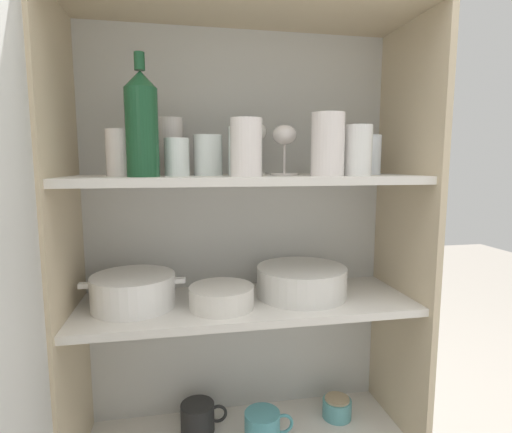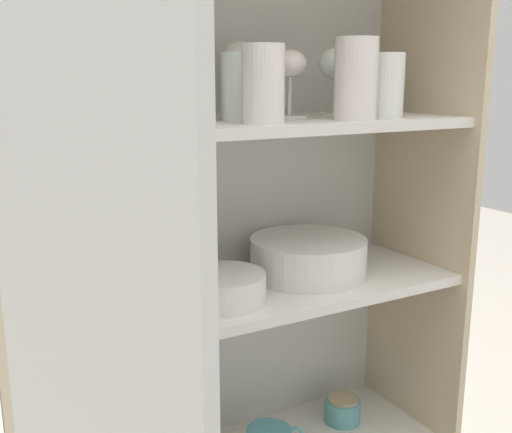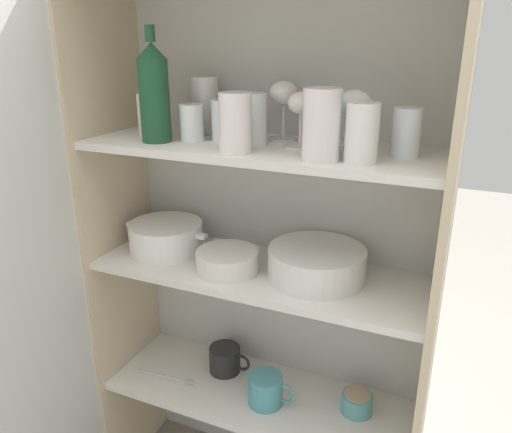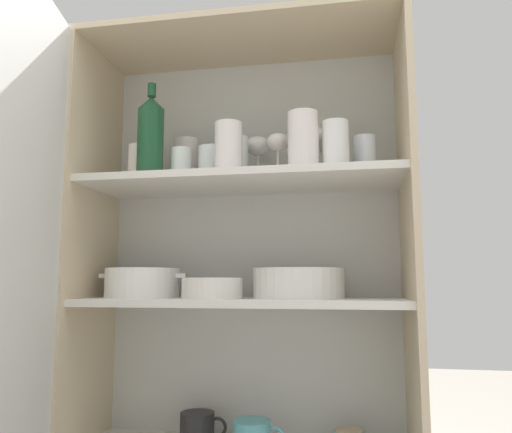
{
  "view_description": "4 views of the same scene",
  "coord_description": "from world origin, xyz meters",
  "px_view_note": "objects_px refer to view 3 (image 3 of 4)",
  "views": [
    {
      "loc": [
        -0.17,
        -0.86,
        1.14
      ],
      "look_at": [
        0.02,
        0.14,
        1.01
      ],
      "focal_mm": 28.0,
      "sensor_mm": 36.0,
      "label": 1
    },
    {
      "loc": [
        -0.53,
        -0.85,
        1.19
      ],
      "look_at": [
        0.05,
        0.2,
        0.91
      ],
      "focal_mm": 42.0,
      "sensor_mm": 36.0,
      "label": 2
    },
    {
      "loc": [
        0.47,
        -0.95,
        1.36
      ],
      "look_at": [
        -0.02,
        0.18,
        0.91
      ],
      "focal_mm": 35.0,
      "sensor_mm": 36.0,
      "label": 3
    },
    {
      "loc": [
        0.29,
        -1.2,
        0.82
      ],
      "look_at": [
        0.04,
        0.15,
        1.0
      ],
      "focal_mm": 35.0,
      "sensor_mm": 36.0,
      "label": 4
    }
  ],
  "objects_px": {
    "casserole_dish": "(166,237)",
    "storage_jar": "(357,402)",
    "mixing_bowl_large": "(227,260)",
    "plate_stack_white": "(317,263)",
    "wine_bottle": "(154,92)",
    "coffee_mug_primary": "(266,390)"
  },
  "relations": [
    {
      "from": "mixing_bowl_large",
      "to": "casserole_dish",
      "type": "relative_size",
      "value": 0.63
    },
    {
      "from": "mixing_bowl_large",
      "to": "casserole_dish",
      "type": "bearing_deg",
      "value": 167.85
    },
    {
      "from": "plate_stack_white",
      "to": "coffee_mug_primary",
      "type": "height_order",
      "value": "plate_stack_white"
    },
    {
      "from": "plate_stack_white",
      "to": "casserole_dish",
      "type": "bearing_deg",
      "value": -179.39
    },
    {
      "from": "mixing_bowl_large",
      "to": "coffee_mug_primary",
      "type": "distance_m",
      "value": 0.4
    },
    {
      "from": "casserole_dish",
      "to": "storage_jar",
      "type": "xyz_separation_m",
      "value": [
        0.57,
        0.03,
        -0.41
      ]
    },
    {
      "from": "coffee_mug_primary",
      "to": "storage_jar",
      "type": "height_order",
      "value": "coffee_mug_primary"
    },
    {
      "from": "wine_bottle",
      "to": "mixing_bowl_large",
      "type": "distance_m",
      "value": 0.46
    },
    {
      "from": "wine_bottle",
      "to": "casserole_dish",
      "type": "height_order",
      "value": "wine_bottle"
    },
    {
      "from": "mixing_bowl_large",
      "to": "coffee_mug_primary",
      "type": "relative_size",
      "value": 1.2
    },
    {
      "from": "plate_stack_white",
      "to": "casserole_dish",
      "type": "relative_size",
      "value": 0.94
    },
    {
      "from": "casserole_dish",
      "to": "storage_jar",
      "type": "distance_m",
      "value": 0.71
    },
    {
      "from": "casserole_dish",
      "to": "coffee_mug_primary",
      "type": "relative_size",
      "value": 1.91
    },
    {
      "from": "wine_bottle",
      "to": "plate_stack_white",
      "type": "bearing_deg",
      "value": 10.51
    },
    {
      "from": "plate_stack_white",
      "to": "casserole_dish",
      "type": "height_order",
      "value": "casserole_dish"
    },
    {
      "from": "coffee_mug_primary",
      "to": "plate_stack_white",
      "type": "bearing_deg",
      "value": 20.83
    },
    {
      "from": "mixing_bowl_large",
      "to": "casserole_dish",
      "type": "distance_m",
      "value": 0.23
    },
    {
      "from": "wine_bottle",
      "to": "storage_jar",
      "type": "xyz_separation_m",
      "value": [
        0.53,
        0.1,
        -0.82
      ]
    },
    {
      "from": "casserole_dish",
      "to": "storage_jar",
      "type": "height_order",
      "value": "casserole_dish"
    },
    {
      "from": "wine_bottle",
      "to": "casserole_dish",
      "type": "xyz_separation_m",
      "value": [
        -0.04,
        0.07,
        -0.41
      ]
    },
    {
      "from": "mixing_bowl_large",
      "to": "storage_jar",
      "type": "relative_size",
      "value": 1.9
    },
    {
      "from": "plate_stack_white",
      "to": "storage_jar",
      "type": "bearing_deg",
      "value": 11.32
    }
  ]
}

